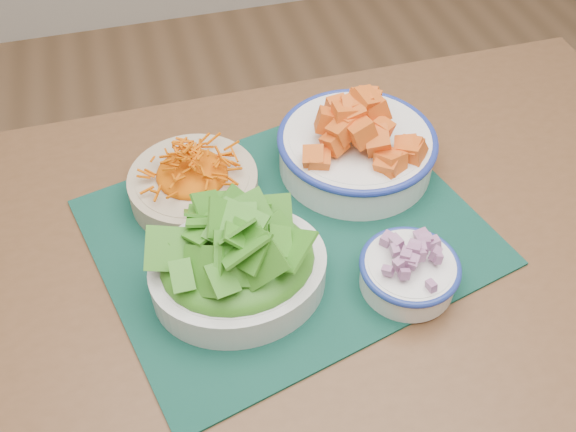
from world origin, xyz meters
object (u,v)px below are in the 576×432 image
object	(u,v)px
placemat	(288,232)
lettuce_bowl	(238,260)
table	(331,300)
onion_bowl	(409,269)
carrot_bowl	(193,180)
squash_bowl	(357,139)

from	to	relation	value
placemat	lettuce_bowl	world-z (taller)	lettuce_bowl
table	lettuce_bowl	bearing A→B (deg)	-173.77
table	onion_bowl	bearing A→B (deg)	-44.51
table	placemat	xyz separation A→B (m)	(-0.05, 0.06, 0.10)
table	onion_bowl	distance (m)	0.17
placemat	carrot_bowl	distance (m)	0.15
table	onion_bowl	xyz separation A→B (m)	(0.07, -0.07, 0.14)
carrot_bowl	table	bearing A→B (deg)	-44.24
carrot_bowl	lettuce_bowl	xyz separation A→B (m)	(0.03, -0.17, 0.02)
placemat	onion_bowl	distance (m)	0.18
carrot_bowl	onion_bowl	distance (m)	0.33
carrot_bowl	onion_bowl	xyz separation A→B (m)	(0.23, -0.23, -0.00)
table	squash_bowl	size ratio (longest dim) A/B	4.46
carrot_bowl	squash_bowl	distance (m)	0.25
placemat	carrot_bowl	world-z (taller)	carrot_bowl
carrot_bowl	onion_bowl	size ratio (longest dim) A/B	1.47
placemat	carrot_bowl	xyz separation A→B (m)	(-0.11, 0.10, 0.04)
squash_bowl	onion_bowl	distance (m)	0.23
table	carrot_bowl	size ratio (longest dim) A/B	6.33
table	squash_bowl	xyz separation A→B (m)	(0.08, 0.16, 0.16)
squash_bowl	lettuce_bowl	world-z (taller)	squash_bowl
table	carrot_bowl	bearing A→B (deg)	135.43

